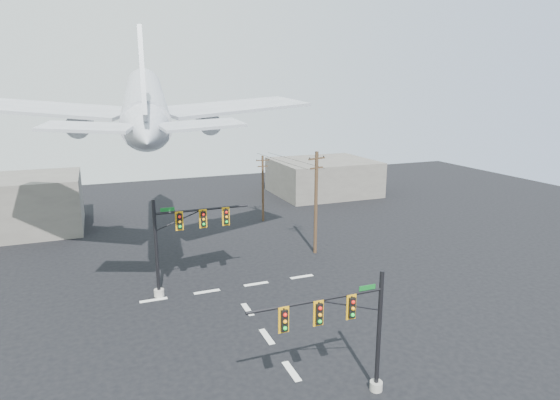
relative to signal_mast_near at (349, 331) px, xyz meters
name	(u,v)px	position (x,y,z in m)	size (l,w,h in m)	color
ground	(292,371)	(-1.65, 3.17, -3.75)	(120.00, 120.00, 0.00)	black
lane_markings	(260,327)	(-1.65, 8.50, -3.74)	(14.00, 21.20, 0.01)	white
signal_mast_near	(349,331)	(0.00, 0.00, 0.00)	(7.29, 0.72, 6.57)	#9C988E
signal_mast_far	(180,240)	(-5.38, 15.65, 0.47)	(7.42, 0.82, 7.47)	#9C988E
utility_pole_a	(316,201)	(7.94, 20.09, 1.31)	(1.89, 0.70, 9.68)	#44301D
utility_pole_b	(263,187)	(7.04, 32.34, 0.30)	(1.57, 0.26, 7.74)	#44301D
power_lines	(287,160)	(7.49, 26.21, 4.33)	(2.48, 12.25, 0.03)	black
airliner	(145,102)	(-6.62, 22.38, 10.40)	(28.19, 29.79, 7.81)	silver
building_right	(323,177)	(20.35, 43.17, -1.25)	(14.00, 12.00, 5.00)	slate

